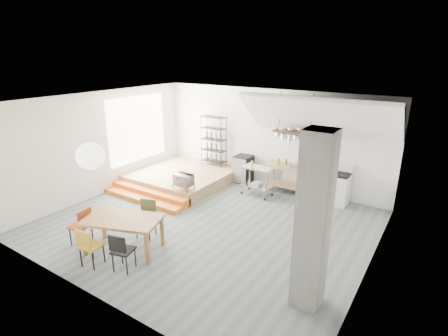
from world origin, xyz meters
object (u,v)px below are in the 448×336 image
Objects in this scene: dining_table at (122,222)px; rolling_cart at (257,177)px; mini_fridge at (243,169)px; stove at (338,188)px.

rolling_cart is at bearing 57.78° from dining_table.
dining_table is at bearing -90.42° from mini_fridge.
stove is 6.21m from dining_table.
mini_fridge is (0.04, 5.29, -0.24)m from dining_table.
dining_table is at bearing -98.82° from rolling_cart.
mini_fridge is at bearing 144.67° from rolling_cart.
dining_table is 1.98× the size of rolling_cart.
dining_table is at bearing -122.21° from stove.
stove is 2.43m from rolling_cart.
stove reaches higher than dining_table.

